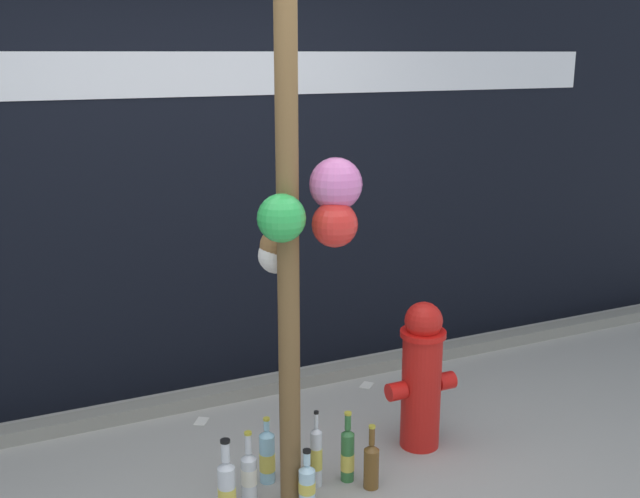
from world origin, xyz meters
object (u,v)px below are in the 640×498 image
at_px(bottle_1, 267,456).
at_px(bottle_5, 316,456).
at_px(bottle_3, 249,475).
at_px(memorial_post, 297,177).
at_px(fire_hydrant, 422,375).
at_px(bottle_0, 371,464).
at_px(bottle_2, 348,455).
at_px(bottle_4, 307,485).
at_px(bottle_6, 227,490).

xyz_separation_m(bottle_1, bottle_5, (0.20, -0.13, 0.02)).
height_order(bottle_1, bottle_3, bottle_3).
relative_size(memorial_post, fire_hydrant, 3.38).
xyz_separation_m(bottle_0, bottle_2, (-0.07, 0.11, 0.01)).
xyz_separation_m(bottle_3, bottle_5, (0.34, -0.01, 0.02)).
distance_m(fire_hydrant, bottle_0, 0.57).
height_order(bottle_1, bottle_4, bottle_1).
bearing_deg(bottle_6, bottle_0, -2.60).
xyz_separation_m(fire_hydrant, bottle_6, (-1.15, -0.22, -0.25)).
distance_m(bottle_1, bottle_3, 0.18).
relative_size(bottle_3, bottle_6, 0.88).
bearing_deg(memorial_post, fire_hydrant, 13.47).
bearing_deg(memorial_post, bottle_0, -10.21).
bearing_deg(bottle_2, fire_hydrant, 15.92).
bearing_deg(bottle_3, bottle_1, 41.87).
distance_m(bottle_2, bottle_4, 0.31).
distance_m(bottle_0, bottle_5, 0.27).
bearing_deg(bottle_0, fire_hydrant, 30.15).
relative_size(fire_hydrant, bottle_1, 2.36).
relative_size(bottle_0, bottle_1, 0.97).
height_order(bottle_1, bottle_6, bottle_6).
distance_m(bottle_2, bottle_5, 0.16).
bearing_deg(fire_hydrant, bottle_6, -169.23).
relative_size(bottle_3, bottle_4, 1.19).
bearing_deg(bottle_1, fire_hydrant, -0.72).
height_order(memorial_post, bottle_6, memorial_post).
bearing_deg(bottle_5, fire_hydrant, 10.48).
bearing_deg(bottle_1, bottle_2, -23.24).
bearing_deg(bottle_4, memorial_post, 89.26).
distance_m(bottle_1, bottle_4, 0.30).
xyz_separation_m(bottle_3, bottle_4, (0.22, -0.17, -0.02)).
bearing_deg(bottle_6, bottle_3, 36.76).
bearing_deg(bottle_0, bottle_4, -175.27).
bearing_deg(memorial_post, bottle_1, 113.33).
relative_size(fire_hydrant, bottle_3, 2.25).
distance_m(bottle_0, bottle_1, 0.51).
xyz_separation_m(bottle_0, bottle_4, (-0.35, -0.03, -0.00)).
height_order(memorial_post, bottle_3, memorial_post).
bearing_deg(memorial_post, bottle_6, -175.20).
height_order(bottle_1, bottle_5, bottle_5).
bearing_deg(fire_hydrant, bottle_4, -160.35).
bearing_deg(bottle_3, bottle_2, -3.71).
relative_size(bottle_4, bottle_6, 0.74).
relative_size(bottle_2, bottle_5, 0.93).
bearing_deg(bottle_1, bottle_0, -30.93).
distance_m(bottle_0, bottle_6, 0.72).
height_order(fire_hydrant, bottle_5, fire_hydrant).
xyz_separation_m(bottle_5, bottle_6, (-0.48, -0.10, 0.00)).
xyz_separation_m(fire_hydrant, bottle_0, (-0.43, -0.25, -0.28)).
height_order(fire_hydrant, bottle_0, fire_hydrant).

